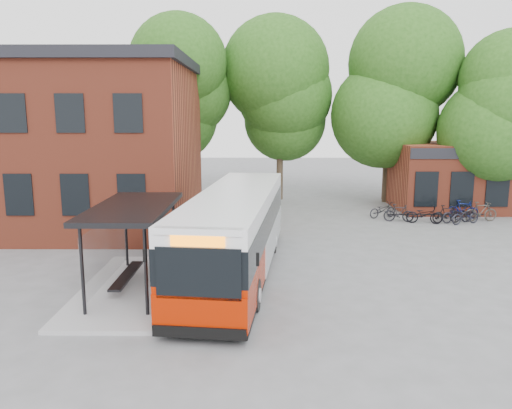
{
  "coord_description": "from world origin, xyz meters",
  "views": [
    {
      "loc": [
        -0.42,
        -16.81,
        5.77
      ],
      "look_at": [
        -0.54,
        3.91,
        2.0
      ],
      "focal_mm": 35.0,
      "sensor_mm": 36.0,
      "label": 1
    }
  ],
  "objects_px": {
    "bicycle_4": "(457,214)",
    "bicycle_7": "(481,212)",
    "bicycle_3": "(447,214)",
    "bicycle_0": "(383,210)",
    "bicycle_2": "(424,215)",
    "city_bus": "(236,233)",
    "bicycle_6": "(465,216)",
    "bus_shelter": "(135,248)",
    "bicycle_1": "(399,213)",
    "bicycle_5": "(463,209)"
  },
  "relations": [
    {
      "from": "bicycle_2",
      "to": "bicycle_4",
      "type": "height_order",
      "value": "bicycle_2"
    },
    {
      "from": "bicycle_7",
      "to": "bus_shelter",
      "type": "bearing_deg",
      "value": 117.68
    },
    {
      "from": "bicycle_5",
      "to": "bicycle_4",
      "type": "bearing_deg",
      "value": 170.35
    },
    {
      "from": "bicycle_4",
      "to": "bicycle_7",
      "type": "bearing_deg",
      "value": -93.12
    },
    {
      "from": "bus_shelter",
      "to": "bicycle_2",
      "type": "height_order",
      "value": "bus_shelter"
    },
    {
      "from": "bus_shelter",
      "to": "bicycle_2",
      "type": "xyz_separation_m",
      "value": [
        12.91,
        10.28,
        -0.96
      ]
    },
    {
      "from": "bicycle_3",
      "to": "bus_shelter",
      "type": "bearing_deg",
      "value": 117.41
    },
    {
      "from": "city_bus",
      "to": "bicycle_6",
      "type": "xyz_separation_m",
      "value": [
        11.78,
        8.37,
        -1.04
      ]
    },
    {
      "from": "city_bus",
      "to": "bicycle_5",
      "type": "bearing_deg",
      "value": 45.38
    },
    {
      "from": "bicycle_4",
      "to": "bicycle_6",
      "type": "height_order",
      "value": "bicycle_4"
    },
    {
      "from": "bus_shelter",
      "to": "bicycle_1",
      "type": "distance_m",
      "value": 15.88
    },
    {
      "from": "bus_shelter",
      "to": "bicycle_2",
      "type": "distance_m",
      "value": 16.53
    },
    {
      "from": "bicycle_2",
      "to": "bicycle_4",
      "type": "relative_size",
      "value": 1.03
    },
    {
      "from": "city_bus",
      "to": "bicycle_0",
      "type": "xyz_separation_m",
      "value": [
        7.8,
        10.03,
        -1.07
      ]
    },
    {
      "from": "city_bus",
      "to": "bicycle_4",
      "type": "xyz_separation_m",
      "value": [
        11.47,
        8.74,
        -1.04
      ]
    },
    {
      "from": "city_bus",
      "to": "bicycle_4",
      "type": "bearing_deg",
      "value": 43.63
    },
    {
      "from": "bicycle_4",
      "to": "bicycle_3",
      "type": "bearing_deg",
      "value": 83.87
    },
    {
      "from": "bicycle_5",
      "to": "bicycle_7",
      "type": "relative_size",
      "value": 0.93
    },
    {
      "from": "bicycle_4",
      "to": "city_bus",
      "type": "bearing_deg",
      "value": 111.27
    },
    {
      "from": "bicycle_2",
      "to": "bicycle_5",
      "type": "xyz_separation_m",
      "value": [
        2.63,
        1.44,
        0.02
      ]
    },
    {
      "from": "bus_shelter",
      "to": "bicycle_5",
      "type": "height_order",
      "value": "bus_shelter"
    },
    {
      "from": "bicycle_0",
      "to": "bicycle_2",
      "type": "bearing_deg",
      "value": -152.92
    },
    {
      "from": "bicycle_1",
      "to": "bicycle_4",
      "type": "height_order",
      "value": "bicycle_1"
    },
    {
      "from": "bicycle_0",
      "to": "bicycle_4",
      "type": "xyz_separation_m",
      "value": [
        3.67,
        -1.3,
        0.02
      ]
    },
    {
      "from": "bicycle_2",
      "to": "bicycle_5",
      "type": "relative_size",
      "value": 1.1
    },
    {
      "from": "city_bus",
      "to": "bicycle_2",
      "type": "xyz_separation_m",
      "value": [
        9.66,
        8.53,
        -1.03
      ]
    },
    {
      "from": "bus_shelter",
      "to": "bicycle_6",
      "type": "height_order",
      "value": "bus_shelter"
    },
    {
      "from": "bicycle_0",
      "to": "bicycle_6",
      "type": "height_order",
      "value": "bicycle_6"
    },
    {
      "from": "city_bus",
      "to": "bicycle_1",
      "type": "relative_size",
      "value": 7.42
    },
    {
      "from": "bicycle_0",
      "to": "bicycle_2",
      "type": "relative_size",
      "value": 0.92
    },
    {
      "from": "bicycle_3",
      "to": "bicycle_7",
      "type": "distance_m",
      "value": 2.04
    },
    {
      "from": "bus_shelter",
      "to": "bicycle_3",
      "type": "bearing_deg",
      "value": 36.28
    },
    {
      "from": "city_bus",
      "to": "bicycle_3",
      "type": "relative_size",
      "value": 7.25
    },
    {
      "from": "bicycle_2",
      "to": "bicycle_6",
      "type": "bearing_deg",
      "value": -80.67
    },
    {
      "from": "bus_shelter",
      "to": "bicycle_4",
      "type": "xyz_separation_m",
      "value": [
        14.72,
        10.48,
        -0.98
      ]
    },
    {
      "from": "city_bus",
      "to": "bicycle_1",
      "type": "distance_m",
      "value": 12.35
    },
    {
      "from": "bus_shelter",
      "to": "bicycle_3",
      "type": "xyz_separation_m",
      "value": [
        14.15,
        10.38,
        -0.96
      ]
    },
    {
      "from": "bus_shelter",
      "to": "bicycle_3",
      "type": "relative_size",
      "value": 4.26
    },
    {
      "from": "bus_shelter",
      "to": "bicycle_5",
      "type": "distance_m",
      "value": 19.48
    },
    {
      "from": "bicycle_1",
      "to": "bicycle_7",
      "type": "height_order",
      "value": "bicycle_7"
    },
    {
      "from": "bicycle_2",
      "to": "bicycle_7",
      "type": "bearing_deg",
      "value": -67.03
    },
    {
      "from": "bus_shelter",
      "to": "bicycle_0",
      "type": "bearing_deg",
      "value": 46.84
    },
    {
      "from": "bicycle_3",
      "to": "bicycle_4",
      "type": "height_order",
      "value": "bicycle_3"
    },
    {
      "from": "bicycle_2",
      "to": "bicycle_3",
      "type": "xyz_separation_m",
      "value": [
        1.24,
        0.11,
        0.01
      ]
    },
    {
      "from": "city_bus",
      "to": "bicycle_2",
      "type": "bearing_deg",
      "value": 47.79
    },
    {
      "from": "bus_shelter",
      "to": "bicycle_7",
      "type": "bearing_deg",
      "value": 33.81
    },
    {
      "from": "bicycle_0",
      "to": "bicycle_1",
      "type": "distance_m",
      "value": 1.23
    },
    {
      "from": "bicycle_7",
      "to": "bicycle_3",
      "type": "bearing_deg",
      "value": 95.92
    },
    {
      "from": "bicycle_5",
      "to": "bicycle_1",
      "type": "bearing_deg",
      "value": 128.41
    },
    {
      "from": "bicycle_2",
      "to": "bicycle_7",
      "type": "xyz_separation_m",
      "value": [
        3.24,
        0.53,
        0.06
      ]
    }
  ]
}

